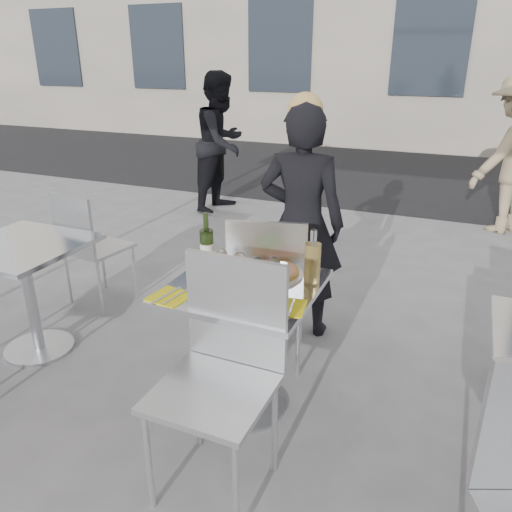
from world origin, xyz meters
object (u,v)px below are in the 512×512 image
at_px(main_table, 245,322).
at_px(wine_bottle, 207,245).
at_px(sugar_shaker, 281,274).
at_px(wineglass_red_a, 259,266).
at_px(carafe, 312,263).
at_px(chair_far, 268,281).
at_px(pedestrian_a, 222,143).
at_px(wineglass_white_b, 240,261).
at_px(pizza_near, 240,294).
at_px(napkin_right, 285,307).
at_px(pizza_far, 271,272).
at_px(side_table_left, 26,275).
at_px(side_chair_lfar, 87,241).
at_px(woman_diner, 301,224).
at_px(napkin_left, 170,296).
at_px(wineglass_white_a, 221,257).
at_px(salad_plate, 261,273).
at_px(chair_near, 224,359).
at_px(wineglass_red_b, 273,266).

bearing_deg(main_table, wine_bottle, 151.49).
xyz_separation_m(sugar_shaker, wineglass_red_a, (-0.09, -0.07, 0.06)).
bearing_deg(sugar_shaker, carafe, 15.57).
distance_m(chair_far, pedestrian_a, 3.54).
height_order(pedestrian_a, wineglass_white_b, pedestrian_a).
bearing_deg(pedestrian_a, pizza_near, -146.49).
bearing_deg(napkin_right, pizza_far, 111.22).
bearing_deg(side_table_left, napkin_right, -4.67).
distance_m(side_chair_lfar, pizza_far, 1.75).
bearing_deg(woman_diner, pizza_far, 91.90).
distance_m(woman_diner, pedestrian_a, 3.11).
bearing_deg(napkin_left, wineglass_white_b, 60.21).
bearing_deg(chair_far, wineglass_white_b, 74.22).
relative_size(wineglass_white_a, wineglass_white_b, 1.00).
xyz_separation_m(main_table, wineglass_white_a, (-0.15, 0.05, 0.32)).
relative_size(woman_diner, napkin_left, 7.74).
distance_m(chair_far, salad_plate, 0.40).
xyz_separation_m(woman_diner, napkin_right, (0.28, -1.09, -0.03)).
height_order(wineglass_white_b, wineglass_red_a, same).
height_order(side_table_left, wine_bottle, wine_bottle).
height_order(main_table, chair_near, chair_near).
height_order(pizza_far, wine_bottle, wine_bottle).
bearing_deg(wineglass_red_b, pedestrian_a, 120.36).
bearing_deg(chair_far, sugar_shaker, 105.42).
bearing_deg(napkin_left, wineglass_red_a, 46.78).
relative_size(pizza_near, carafe, 1.05).
xyz_separation_m(side_chair_lfar, woman_diner, (1.57, 0.30, 0.25)).
xyz_separation_m(carafe, wineglass_red_b, (-0.17, -0.08, -0.01)).
height_order(pedestrian_a, pizza_near, pedestrian_a).
bearing_deg(wineglass_red_a, wineglass_red_b, 24.37).
bearing_deg(napkin_right, pizza_near, 165.58).
bearing_deg(wineglass_white_a, wine_bottle, 142.36).
bearing_deg(pizza_near, main_table, 104.93).
xyz_separation_m(woman_diner, sugar_shaker, (0.18, -0.86, 0.02)).
relative_size(pizza_near, wineglass_white_a, 1.93).
bearing_deg(pizza_near, wineglass_white_b, 114.67).
bearing_deg(wineglass_white_b, chair_near, -73.24).
bearing_deg(wineglass_white_b, chair_far, 89.58).
height_order(side_table_left, napkin_right, napkin_right).
height_order(pizza_near, wineglass_red_b, wineglass_red_b).
height_order(chair_far, sugar_shaker, chair_far).
height_order(side_chair_lfar, wineglass_red_a, side_chair_lfar).
bearing_deg(chair_far, chair_near, 83.94).
bearing_deg(pizza_near, pizza_far, 81.26).
bearing_deg(sugar_shaker, woman_diner, 101.54).
height_order(carafe, sugar_shaker, carafe).
bearing_deg(wineglass_white_a, wineglass_red_a, -8.42).
xyz_separation_m(pedestrian_a, wineglass_white_b, (1.82, -3.42, 0.03)).
height_order(chair_far, chair_near, chair_near).
distance_m(side_table_left, wineglass_red_b, 1.67).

